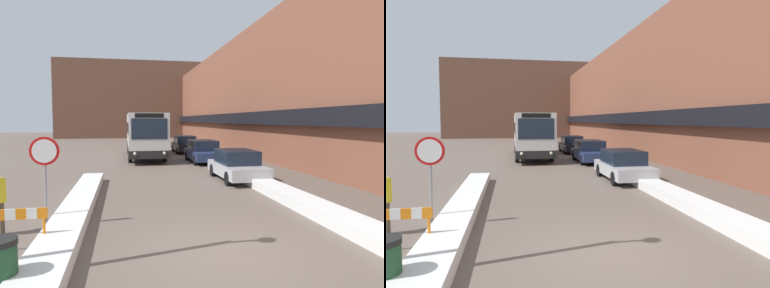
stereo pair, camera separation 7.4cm
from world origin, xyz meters
The scene contains 11 objects.
ground_plane centered at (0.00, 0.00, 0.00)m, with size 160.00×160.00×0.00m, color #66564C.
building_row_right centered at (9.98, 24.00, 5.06)m, with size 5.50×60.00×10.16m.
building_backdrop_far centered at (0.00, 53.50, 6.32)m, with size 26.00×8.00×12.65m.
snow_bank_left centered at (-3.60, 3.26, 0.18)m, with size 0.90×13.47×0.35m.
snow_bank_right centered at (3.60, 3.63, 0.20)m, with size 0.90×13.87×0.39m.
city_bus centered at (-0.57, 20.18, 1.82)m, with size 2.62×11.12×3.37m.
parked_car_front centered at (3.20, 8.81, 0.72)m, with size 1.92×4.25×1.45m.
parked_car_middle centered at (3.20, 16.02, 0.76)m, with size 1.93×4.73×1.51m.
parked_car_back centered at (3.20, 23.31, 0.74)m, with size 1.90×4.48×1.50m.
stop_sign centered at (-4.22, 2.71, 1.78)m, with size 0.76×0.08×2.45m.
construction_barricade centered at (-4.39, 1.11, 0.67)m, with size 1.10×0.06×0.94m.
Camera 2 is at (-2.07, -6.89, 2.88)m, focal length 32.00 mm.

